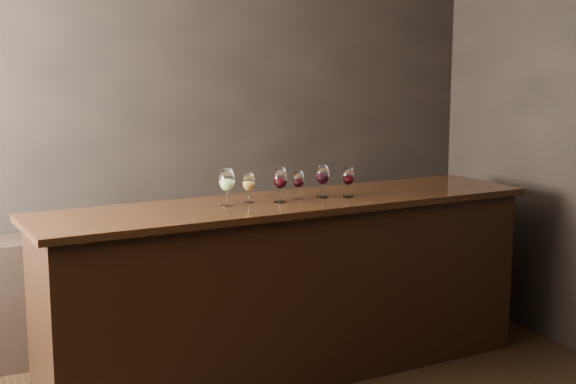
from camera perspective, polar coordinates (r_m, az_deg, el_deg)
name	(u,v)px	position (r m, az deg, el deg)	size (l,w,h in m)	color
room_shell	(213,88)	(3.45, -5.37, 7.37)	(5.02, 4.52, 2.81)	black
bar_counter	(290,291)	(4.94, 0.16, -7.06)	(3.01, 0.65, 1.05)	black
bar_top	(290,203)	(4.81, 0.16, -0.81)	(3.11, 0.72, 0.04)	black
back_bar_shelf	(136,288)	(5.53, -10.74, -6.71)	(2.25, 0.40, 0.81)	black
glass_white	(227,181)	(4.60, -4.35, 0.78)	(0.09, 0.09, 0.22)	white
glass_amber	(249,183)	(4.71, -2.81, 0.65)	(0.07, 0.07, 0.17)	white
glass_red_a	(280,179)	(4.72, -0.56, 0.91)	(0.09, 0.09, 0.20)	white
glass_red_b	(298,180)	(4.83, 0.75, 0.83)	(0.07, 0.07, 0.17)	white
glass_red_c	(323,176)	(4.89, 2.47, 1.16)	(0.08, 0.08, 0.20)	white
glass_red_d	(348,177)	(4.92, 4.32, 1.08)	(0.08, 0.08, 0.18)	white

